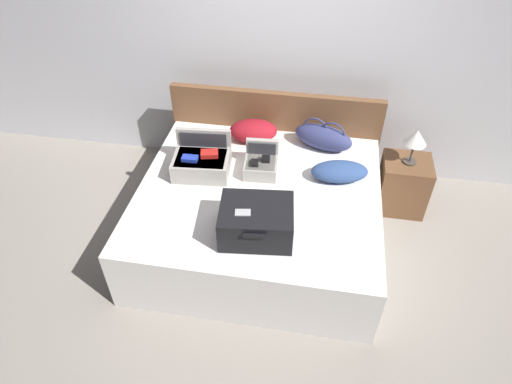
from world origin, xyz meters
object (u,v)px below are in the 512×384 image
Objects in this scene: pillow_near_headboard at (340,172)px; table_lamp at (416,138)px; bed at (259,215)px; duffel_bag at (323,137)px; hard_case_medium at (202,162)px; hard_case_small at (261,164)px; pillow_center_head at (253,131)px; nightstand at (403,185)px; hard_case_large at (256,221)px.

table_lamp is (0.64, 0.40, 0.14)m from pillow_near_headboard.
table_lamp is at bearing 32.43° from pillow_near_headboard.
bed is 0.95m from duffel_bag.
pillow_near_headboard reaches higher than bed.
table_lamp is (0.81, -0.04, 0.11)m from duffel_bag.
hard_case_medium is 1.48× the size of table_lamp.
table_lamp is at bearing 13.85° from hard_case_small.
pillow_center_head is 1.32× the size of table_lamp.
table_lamp reaches higher than bed.
nightstand is (0.64, 0.40, -0.39)m from pillow_near_headboard.
hard_case_medium reaches higher than pillow_near_headboard.
hard_case_medium is (-0.59, 0.66, -0.02)m from hard_case_large.
hard_case_large is 1.14× the size of hard_case_medium.
duffel_bag is (1.01, 0.55, 0.01)m from hard_case_medium.
pillow_center_head is (-0.66, 0.02, -0.02)m from duffel_bag.
duffel_bag is at bearing 38.43° from hard_case_small.
hard_case_large is at bearing -53.38° from hard_case_medium.
hard_case_medium reaches higher than nightstand.
bed is 3.97× the size of hard_case_medium.
nightstand is at bearing 10.30° from hard_case_medium.
bed is 0.80m from pillow_near_headboard.
hard_case_large is 0.89m from hard_case_medium.
table_lamp reaches higher than pillow_center_head.
hard_case_small is at bearing 4.38° from hard_case_medium.
pillow_near_headboard is at bearing -2.65° from hard_case_small.
hard_case_large is 1.08× the size of nightstand.
hard_case_medium reaches higher than hard_case_large.
hard_case_medium is 1.05× the size of pillow_near_headboard.
pillow_near_headboard is at bearing -147.57° from nightstand.
pillow_center_head reaches higher than bed.
pillow_center_head reaches higher than pillow_near_headboard.
hard_case_medium is 1.19m from pillow_near_headboard.
hard_case_large is at bearing -109.20° from duffel_bag.
hard_case_large is 1.28× the size of pillow_center_head.
pillow_center_head is at bearing 103.55° from bed.
duffel_bag is 0.81m from table_lamp.
hard_case_small is 0.53× the size of duffel_bag.
pillow_near_headboard is at bearing -0.39° from hard_case_medium.
bed is 0.68m from hard_case_medium.
table_lamp is at bearing -3.04° from duffel_bag.
hard_case_small is at bearing -137.72° from duffel_bag.
hard_case_medium is 1.93m from nightstand.
hard_case_large reaches higher than pillow_center_head.
nightstand is at bearing -3.04° from duffel_bag.
pillow_center_head is (-0.18, 0.73, 0.39)m from bed.
bed is 1.45m from nightstand.
hard_case_large is 1.75m from nightstand.
table_lamp is at bearing 37.25° from hard_case_large.
hard_case_large is at bearing -136.45° from table_lamp.
hard_case_medium is 1.89m from table_lamp.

